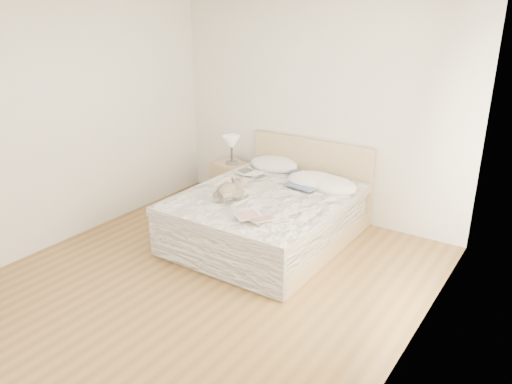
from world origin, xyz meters
TOP-DOWN VIEW (x-y plane):
  - floor at (0.00, 0.00)m, footprint 4.00×4.50m
  - wall_back at (0.00, 2.25)m, footprint 4.00×0.02m
  - wall_left at (-2.00, 0.00)m, footprint 0.02×4.50m
  - wall_right at (2.00, 0.00)m, footprint 0.02×4.50m
  - window at (1.99, 0.30)m, footprint 0.02×1.30m
  - bed at (0.00, 1.19)m, footprint 1.72×2.14m
  - nightstand at (-1.12, 1.93)m, footprint 0.52×0.48m
  - table_lamp at (-1.09, 1.92)m, footprint 0.32×0.32m
  - pillow_left at (-0.45, 1.99)m, footprint 0.68×0.49m
  - pillow_middle at (0.29, 1.71)m, footprint 0.71×0.56m
  - pillow_right at (0.54, 1.70)m, footprint 0.69×0.55m
  - blouse at (0.27, 1.67)m, footprint 0.69×0.72m
  - photo_book at (-0.52, 1.55)m, footprint 0.35×0.26m
  - childrens_book at (0.31, 0.42)m, footprint 0.44×0.39m
  - teddy_bear at (-0.26, 0.71)m, footprint 0.26×0.36m

SIDE VIEW (x-z plane):
  - floor at x=0.00m, z-range 0.00..0.00m
  - nightstand at x=-1.12m, z-range 0.00..0.56m
  - bed at x=0.00m, z-range -0.19..0.81m
  - blouse at x=0.27m, z-range 0.62..0.64m
  - photo_book at x=-0.52m, z-range 0.62..0.64m
  - childrens_book at x=0.31m, z-range 0.62..0.64m
  - pillow_left at x=-0.45m, z-range 0.54..0.74m
  - pillow_middle at x=0.29m, z-range 0.54..0.74m
  - pillow_right at x=0.54m, z-range 0.55..0.73m
  - teddy_bear at x=-0.26m, z-range 0.56..0.74m
  - table_lamp at x=-1.09m, z-range 0.64..1.03m
  - wall_back at x=0.00m, z-range 0.00..2.70m
  - wall_left at x=-2.00m, z-range 0.00..2.70m
  - wall_right at x=2.00m, z-range 0.00..2.70m
  - window at x=1.99m, z-range 0.90..2.00m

